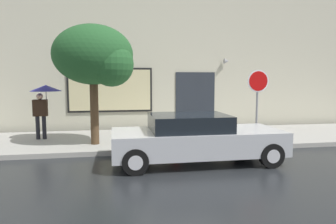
{
  "coord_description": "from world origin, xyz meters",
  "views": [
    {
      "loc": [
        -1.86,
        -8.06,
        2.24
      ],
      "look_at": [
        -0.11,
        1.8,
        1.2
      ],
      "focal_mm": 32.67,
      "sensor_mm": 36.0,
      "label": 1
    }
  ],
  "objects_px": {
    "pedestrian_with_umbrella": "(44,95)",
    "street_tree": "(97,57)",
    "stop_sign": "(258,91)",
    "parked_car": "(195,138)",
    "fire_hydrant": "(175,131)"
  },
  "relations": [
    {
      "from": "pedestrian_with_umbrella",
      "to": "stop_sign",
      "type": "distance_m",
      "value": 7.44
    },
    {
      "from": "pedestrian_with_umbrella",
      "to": "street_tree",
      "type": "relative_size",
      "value": 0.5
    },
    {
      "from": "pedestrian_with_umbrella",
      "to": "street_tree",
      "type": "distance_m",
      "value": 2.61
    },
    {
      "from": "parked_car",
      "to": "stop_sign",
      "type": "height_order",
      "value": "stop_sign"
    },
    {
      "from": "street_tree",
      "to": "stop_sign",
      "type": "relative_size",
      "value": 1.58
    },
    {
      "from": "street_tree",
      "to": "stop_sign",
      "type": "bearing_deg",
      "value": -4.51
    },
    {
      "from": "parked_car",
      "to": "pedestrian_with_umbrella",
      "type": "xyz_separation_m",
      "value": [
        -4.59,
        3.42,
        1.05
      ]
    },
    {
      "from": "parked_car",
      "to": "street_tree",
      "type": "xyz_separation_m",
      "value": [
        -2.69,
        2.17,
        2.31
      ]
    },
    {
      "from": "pedestrian_with_umbrella",
      "to": "street_tree",
      "type": "bearing_deg",
      "value": -33.45
    },
    {
      "from": "fire_hydrant",
      "to": "stop_sign",
      "type": "relative_size",
      "value": 0.31
    },
    {
      "from": "parked_car",
      "to": "street_tree",
      "type": "bearing_deg",
      "value": 141.14
    },
    {
      "from": "fire_hydrant",
      "to": "stop_sign",
      "type": "bearing_deg",
      "value": -6.79
    },
    {
      "from": "pedestrian_with_umbrella",
      "to": "stop_sign",
      "type": "relative_size",
      "value": 0.79
    },
    {
      "from": "parked_car",
      "to": "street_tree",
      "type": "height_order",
      "value": "street_tree"
    },
    {
      "from": "parked_car",
      "to": "pedestrian_with_umbrella",
      "type": "bearing_deg",
      "value": 143.29
    }
  ]
}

